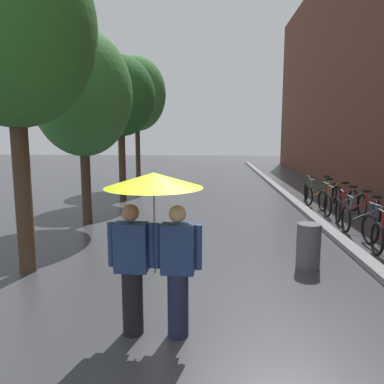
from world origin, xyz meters
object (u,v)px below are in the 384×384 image
object	(u,v)px
parked_bicycle_2	(367,218)
litter_bin	(308,246)
parked_bicycle_4	(345,205)
parked_bicycle_3	(357,211)
parked_bicycle_6	(323,195)
street_tree_0	(12,28)
parked_bicycle_5	(338,200)
parked_bicycle_7	(320,191)
couple_under_umbrella	(154,226)
street_tree_2	(120,97)
street_tree_3	(137,94)
street_tree_1	(82,94)

from	to	relation	value
parked_bicycle_2	litter_bin	world-z (taller)	parked_bicycle_2
parked_bicycle_4	litter_bin	world-z (taller)	parked_bicycle_4
parked_bicycle_3	parked_bicycle_6	distance (m)	2.76
street_tree_0	parked_bicycle_5	world-z (taller)	street_tree_0
parked_bicycle_3	parked_bicycle_7	distance (m)	3.64
parked_bicycle_4	street_tree_0	bearing A→B (deg)	-146.04
parked_bicycle_5	couple_under_umbrella	distance (m)	9.28
street_tree_0	parked_bicycle_3	size ratio (longest dim) A/B	5.07
street_tree_2	parked_bicycle_2	size ratio (longest dim) A/B	4.80
street_tree_0	parked_bicycle_6	size ratio (longest dim) A/B	5.12
parked_bicycle_4	couple_under_umbrella	distance (m)	8.51
street_tree_3	parked_bicycle_3	bearing A→B (deg)	-43.00
parked_bicycle_4	couple_under_umbrella	bearing A→B (deg)	-123.88
parked_bicycle_5	litter_bin	size ratio (longest dim) A/B	1.35
litter_bin	parked_bicycle_3	bearing A→B (deg)	58.20
parked_bicycle_5	couple_under_umbrella	xyz separation A→B (m)	(-4.79, -7.89, 1.02)
couple_under_umbrella	litter_bin	bearing A→B (deg)	44.93
parked_bicycle_7	parked_bicycle_5	bearing A→B (deg)	-88.59
street_tree_0	parked_bicycle_7	xyz separation A→B (m)	(7.41, 7.72, -3.87)
litter_bin	parked_bicycle_5	bearing A→B (deg)	67.00
parked_bicycle_2	couple_under_umbrella	size ratio (longest dim) A/B	0.54
parked_bicycle_3	parked_bicycle_4	world-z (taller)	same
street_tree_2	parked_bicycle_4	bearing A→B (deg)	-19.34
street_tree_2	parked_bicycle_2	bearing A→B (deg)	-31.42
street_tree_3	parked_bicycle_4	distance (m)	10.45
parked_bicycle_5	parked_bicycle_6	xyz separation A→B (m)	(-0.20, 0.99, 0.00)
street_tree_0	parked_bicycle_7	world-z (taller)	street_tree_0
street_tree_3	parked_bicycle_7	bearing A→B (deg)	-24.20
street_tree_1	parked_bicycle_7	distance (m)	9.09
parked_bicycle_3	street_tree_0	bearing A→B (deg)	-151.20
street_tree_1	parked_bicycle_7	bearing A→B (deg)	27.56
parked_bicycle_7	couple_under_umbrella	xyz separation A→B (m)	(-4.74, -9.77, 1.02)
street_tree_1	parked_bicycle_3	xyz separation A→B (m)	(7.56, 0.30, -3.18)
parked_bicycle_3	couple_under_umbrella	bearing A→B (deg)	-127.80
street_tree_0	parked_bicycle_4	world-z (taller)	street_tree_0
street_tree_0	street_tree_2	distance (m)	7.57
street_tree_0	parked_bicycle_4	bearing A→B (deg)	33.96
parked_bicycle_2	parked_bicycle_6	size ratio (longest dim) A/B	0.96
street_tree_2	parked_bicycle_6	xyz separation A→B (m)	(7.28, -0.74, -3.47)
street_tree_1	parked_bicycle_5	xyz separation A→B (m)	(7.60, 2.06, -3.18)
street_tree_3	parked_bicycle_4	size ratio (longest dim) A/B	5.53
street_tree_0	parked_bicycle_7	size ratio (longest dim) A/B	5.20
street_tree_2	parked_bicycle_6	world-z (taller)	street_tree_2
parked_bicycle_2	parked_bicycle_6	bearing A→B (deg)	90.51
couple_under_umbrella	parked_bicycle_7	bearing A→B (deg)	64.10
parked_bicycle_7	parked_bicycle_2	bearing A→B (deg)	-91.50
parked_bicycle_3	parked_bicycle_4	size ratio (longest dim) A/B	1.08
parked_bicycle_3	parked_bicycle_6	world-z (taller)	same
parked_bicycle_4	couple_under_umbrella	xyz separation A→B (m)	(-4.71, -7.02, 1.02)
parked_bicycle_2	parked_bicycle_3	bearing A→B (deg)	82.47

